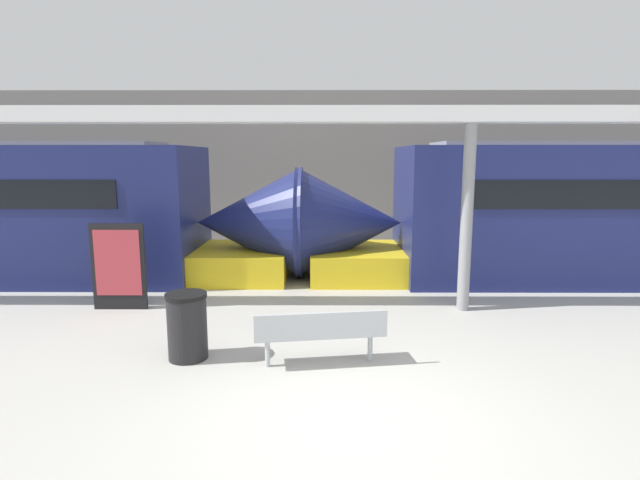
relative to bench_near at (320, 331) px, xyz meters
name	(u,v)px	position (x,y,z in m)	size (l,w,h in m)	color
ground_plane	(349,421)	(0.32, -1.47, -0.50)	(60.00, 60.00, 0.00)	#B2AFA8
station_wall	(331,168)	(0.32, 10.35, 2.00)	(56.00, 0.20, 5.00)	gray
bench_near	(320,331)	(0.00, 0.00, 0.00)	(1.85, 0.69, 0.80)	#ADB2B7
trash_bin	(187,326)	(-1.90, 0.25, -0.02)	(0.59, 0.59, 0.96)	black
poster_board	(118,266)	(-3.80, 2.58, 0.33)	(1.01, 0.07, 1.64)	black
support_column_near	(467,219)	(2.69, 2.59, 1.23)	(0.22, 0.22, 3.46)	gray
canopy_beam	(472,115)	(2.69, 2.59, 3.10)	(28.00, 0.60, 0.28)	silver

